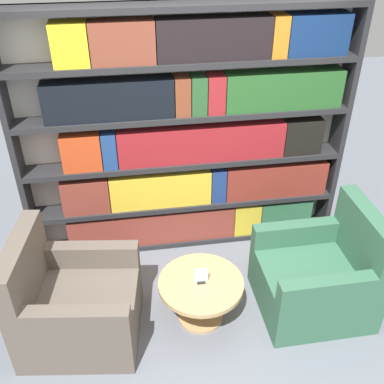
{
  "coord_description": "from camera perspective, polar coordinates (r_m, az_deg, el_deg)",
  "views": [
    {
      "loc": [
        -0.51,
        -2.33,
        3.01
      ],
      "look_at": [
        -0.03,
        0.72,
        0.98
      ],
      "focal_mm": 42.0,
      "sensor_mm": 36.0,
      "label": 1
    }
  ],
  "objects": [
    {
      "name": "ground_plane",
      "position": [
        3.84,
        2.2,
        -18.28
      ],
      "size": [
        14.0,
        14.0,
        0.0
      ],
      "primitive_type": "plane",
      "color": "slate"
    },
    {
      "name": "coffee_table",
      "position": [
        3.78,
        1.12,
        -12.58
      ],
      "size": [
        0.7,
        0.7,
        0.41
      ],
      "color": "tan",
      "rests_on": "ground_plane"
    },
    {
      "name": "table_sign",
      "position": [
        3.66,
        1.15,
        -10.69
      ],
      "size": [
        0.11,
        0.06,
        0.14
      ],
      "color": "black",
      "rests_on": "coffee_table"
    },
    {
      "name": "bookshelf",
      "position": [
        4.16,
        -0.12,
        6.64
      ],
      "size": [
        3.02,
        0.3,
        2.33
      ],
      "color": "silver",
      "rests_on": "ground_plane"
    },
    {
      "name": "armchair_left",
      "position": [
        3.77,
        -14.73,
        -13.71
      ],
      "size": [
        1.0,
        0.93,
        0.95
      ],
      "rotation": [
        0.0,
        0.0,
        1.43
      ],
      "color": "brown",
      "rests_on": "ground_plane"
    },
    {
      "name": "armchair_right",
      "position": [
        4.02,
        15.82,
        -10.37
      ],
      "size": [
        0.9,
        0.82,
        0.95
      ],
      "rotation": [
        0.0,
        0.0,
        -1.57
      ],
      "color": "#336047",
      "rests_on": "ground_plane"
    }
  ]
}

